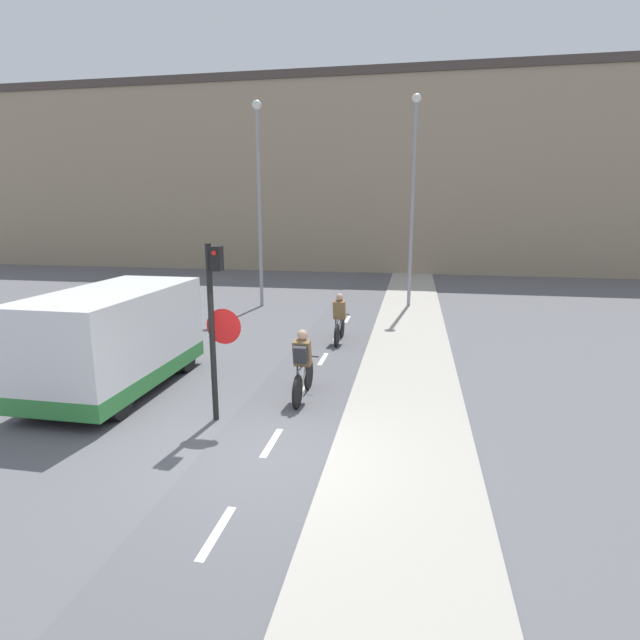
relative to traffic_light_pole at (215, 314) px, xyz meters
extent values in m
plane|color=#5B5B60|center=(1.27, -1.30, -2.09)|extent=(120.00, 120.00, 0.00)
cube|color=#56565B|center=(1.27, -1.30, -2.08)|extent=(2.11, 60.00, 0.02)
cube|color=white|center=(1.27, -3.30, -2.06)|extent=(0.12, 1.10, 0.00)
cube|color=white|center=(1.27, -0.80, -2.06)|extent=(0.12, 1.10, 0.00)
cube|color=white|center=(1.27, 1.70, -2.06)|extent=(0.12, 1.10, 0.00)
cube|color=white|center=(1.27, 4.20, -2.06)|extent=(0.12, 1.10, 0.00)
cube|color=white|center=(1.27, 6.70, -2.06)|extent=(0.12, 1.10, 0.00)
cube|color=white|center=(1.27, 9.20, -2.06)|extent=(0.12, 1.10, 0.00)
cube|color=#A8A399|center=(3.52, -1.30, -2.06)|extent=(2.40, 60.00, 0.05)
cube|color=gray|center=(1.27, 25.36, 3.70)|extent=(60.00, 5.00, 11.58)
cube|color=#473D38|center=(1.27, 25.36, 9.74)|extent=(60.00, 5.20, 0.50)
cylinder|color=black|center=(-0.08, 0.00, -0.39)|extent=(0.11, 0.11, 3.38)
cube|color=black|center=(0.07, 0.00, 1.03)|extent=(0.20, 0.20, 0.44)
sphere|color=red|center=(0.07, -0.11, 1.14)|extent=(0.09, 0.09, 0.09)
cone|color=red|center=(0.15, 0.00, -0.22)|extent=(0.67, 0.01, 0.67)
cone|color=silver|center=(0.15, 0.00, -0.22)|extent=(0.60, 0.02, 0.60)
cylinder|color=gray|center=(-2.61, 11.21, 1.80)|extent=(0.14, 0.14, 7.76)
sphere|color=silver|center=(-2.61, 11.21, 5.79)|extent=(0.36, 0.36, 0.36)
cylinder|color=gray|center=(3.43, 12.19, 1.90)|extent=(0.14, 0.14, 7.97)
sphere|color=silver|center=(3.43, 12.19, 5.99)|extent=(0.36, 0.36, 0.36)
cylinder|color=black|center=(1.34, 0.84, -1.74)|extent=(0.07, 0.69, 0.69)
cylinder|color=black|center=(1.34, 1.96, -1.74)|extent=(0.07, 0.69, 0.69)
cylinder|color=slate|center=(1.34, 1.61, -1.56)|extent=(0.04, 0.71, 0.43)
cylinder|color=slate|center=(1.34, 1.09, -1.54)|extent=(0.04, 0.37, 0.45)
cylinder|color=slate|center=(1.34, 1.44, -1.35)|extent=(0.04, 1.04, 0.07)
cylinder|color=slate|center=(1.34, 1.05, -1.75)|extent=(0.04, 0.43, 0.05)
cylinder|color=black|center=(1.34, 1.96, -1.31)|extent=(0.46, 0.03, 0.03)
cube|color=brown|center=(1.34, 1.31, -1.05)|extent=(0.36, 0.31, 0.59)
sphere|color=tan|center=(1.34, 1.35, -0.67)|extent=(0.22, 0.22, 0.22)
cylinder|color=#232328|center=(1.24, 1.28, -1.49)|extent=(0.04, 0.07, 0.43)
cylinder|color=#232328|center=(1.44, 1.28, -1.49)|extent=(0.04, 0.07, 0.43)
cube|color=#28282D|center=(1.34, 1.13, -1.03)|extent=(0.28, 0.23, 0.39)
cylinder|color=black|center=(1.43, 5.57, -1.75)|extent=(0.07, 0.67, 0.67)
cylinder|color=black|center=(1.43, 6.66, -1.75)|extent=(0.07, 0.67, 0.67)
cylinder|color=slate|center=(1.43, 6.32, -1.57)|extent=(0.04, 0.69, 0.42)
cylinder|color=slate|center=(1.43, 5.81, -1.56)|extent=(0.04, 0.36, 0.44)
cylinder|color=slate|center=(1.43, 6.15, -1.36)|extent=(0.04, 1.01, 0.07)
cylinder|color=slate|center=(1.43, 5.77, -1.76)|extent=(0.04, 0.42, 0.05)
cylinder|color=black|center=(1.43, 6.66, -1.33)|extent=(0.46, 0.03, 0.03)
cube|color=brown|center=(1.43, 6.03, -1.07)|extent=(0.36, 0.31, 0.59)
sphere|color=tan|center=(1.43, 6.07, -0.69)|extent=(0.22, 0.22, 0.22)
cylinder|color=#232328|center=(1.33, 6.00, -1.51)|extent=(0.04, 0.07, 0.42)
cylinder|color=#232328|center=(1.53, 6.00, -1.51)|extent=(0.04, 0.07, 0.42)
cube|color=white|center=(-2.85, 1.14, -0.83)|extent=(2.08, 4.50, 2.03)
cube|color=#33843D|center=(-2.85, 1.14, -1.66)|extent=(2.09, 4.51, 0.36)
cube|color=black|center=(-2.85, 3.37, -0.47)|extent=(1.87, 0.04, 0.70)
cylinder|color=black|center=(-3.78, 2.61, -1.74)|extent=(0.18, 0.70, 0.70)
cylinder|color=black|center=(-1.91, 2.61, -1.74)|extent=(0.18, 0.70, 0.70)
cylinder|color=black|center=(-3.78, -0.32, -1.74)|extent=(0.18, 0.70, 0.70)
cylinder|color=black|center=(-1.91, -0.32, -1.74)|extent=(0.18, 0.70, 0.70)
camera|label=1|loc=(3.56, -8.48, 1.92)|focal=28.00mm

